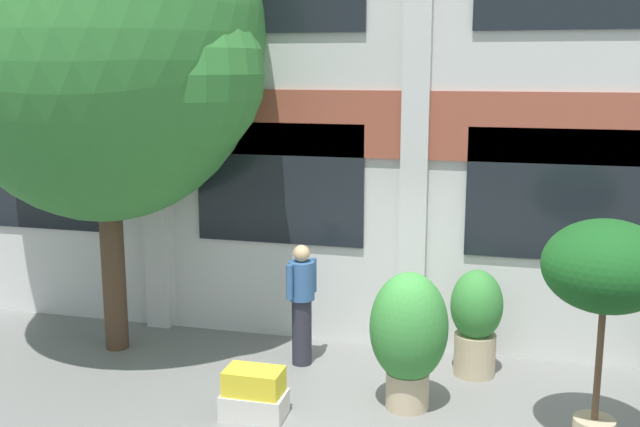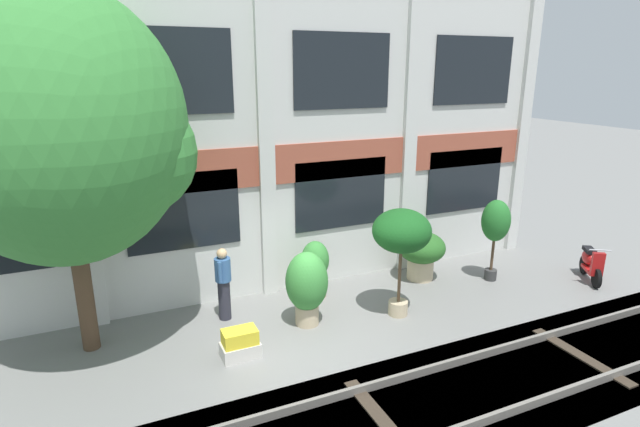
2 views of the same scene
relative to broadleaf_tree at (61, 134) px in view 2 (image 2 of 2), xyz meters
name	(u,v)px [view 2 (image 2 of 2)]	position (x,y,z in m)	size (l,w,h in m)	color
ground_plane	(309,339)	(3.97, -1.44, -4.14)	(80.00, 80.00, 0.00)	slate
apartment_facade	(262,125)	(3.97, 1.24, -0.16)	(15.53, 0.64, 7.99)	silver
broadleaf_tree	(61,134)	(0.00, 0.00, 0.00)	(4.47, 4.26, 6.67)	#4C3826
potted_plant_ribbed_drum	(307,285)	(4.18, -0.83, -3.24)	(0.89, 0.89, 1.61)	tan
potted_plant_terracotta_small	(496,223)	(9.36, -0.63, -2.63)	(0.70, 0.70, 2.11)	#333333
potted_plant_fluted_column	(421,251)	(7.75, 0.17, -3.38)	(1.21, 1.21, 1.24)	tan
potted_plant_glazed_jar	(315,267)	(4.88, 0.32, -3.40)	(0.65, 0.65, 1.37)	tan
potted_plant_low_pan	(402,234)	(6.17, -1.26, -2.27)	(1.25, 1.25, 2.40)	tan
potted_plant_square_trough	(240,344)	(2.55, -1.49, -3.87)	(0.72, 0.46, 0.56)	beige
scooter_near_curb	(590,263)	(11.68, -1.64, -3.70)	(0.85, 1.20, 0.98)	black
resident_by_doorway	(223,282)	(2.65, 0.10, -3.27)	(0.34, 0.48, 1.61)	#282833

